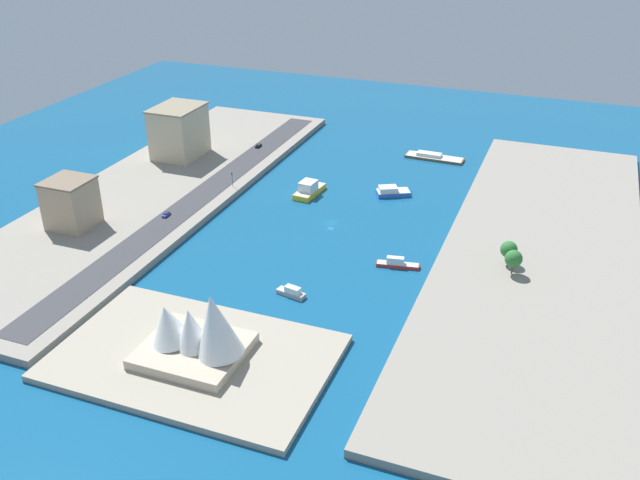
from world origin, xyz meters
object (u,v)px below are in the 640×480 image
(catamaran_blue, at_px, (392,192))
(yacht_sleek_gray, at_px, (291,292))
(tugboat_red, at_px, (397,263))
(office_block_beige, at_px, (179,131))
(ferry_yellow_fast, at_px, (309,189))
(traffic_light_waterfront, at_px, (232,177))
(barge_flat_brown, at_px, (433,157))
(suv_black, at_px, (258,146))
(hatchback_blue, at_px, (166,214))
(opera_landmark, at_px, (196,332))
(apartment_midrise_tan, at_px, (71,203))

(catamaran_blue, distance_m, yacht_sleek_gray, 93.46)
(tugboat_red, height_order, office_block_beige, office_block_beige)
(ferry_yellow_fast, distance_m, traffic_light_waterfront, 34.65)
(barge_flat_brown, bearing_deg, office_block_beige, 22.07)
(catamaran_blue, relative_size, suv_black, 3.37)
(ferry_yellow_fast, bearing_deg, office_block_beige, -12.04)
(yacht_sleek_gray, bearing_deg, tugboat_red, -131.39)
(barge_flat_brown, distance_m, ferry_yellow_fast, 75.71)
(yacht_sleek_gray, relative_size, hatchback_blue, 2.55)
(yacht_sleek_gray, xyz_separation_m, traffic_light_waterfront, (58.63, -70.73, 5.66))
(ferry_yellow_fast, relative_size, hatchback_blue, 4.50)
(yacht_sleek_gray, bearing_deg, catamaran_blue, -95.41)
(traffic_light_waterfront, relative_size, opera_landmark, 0.21)
(barge_flat_brown, xyz_separation_m, hatchback_blue, (85.42, 110.28, 2.59))
(hatchback_blue, bearing_deg, barge_flat_brown, -127.76)
(apartment_midrise_tan, bearing_deg, opera_landmark, 147.64)
(ferry_yellow_fast, bearing_deg, apartment_midrise_tan, 42.60)
(office_block_beige, bearing_deg, traffic_light_waterfront, 148.45)
(ferry_yellow_fast, bearing_deg, barge_flat_brown, -123.40)
(tugboat_red, distance_m, hatchback_blue, 97.57)
(traffic_light_waterfront, bearing_deg, ferry_yellow_fast, -163.45)
(barge_flat_brown, relative_size, opera_landmark, 0.98)
(tugboat_red, bearing_deg, traffic_light_waterfront, -24.16)
(hatchback_blue, xyz_separation_m, opera_landmark, (-58.57, 75.96, 6.75))
(apartment_midrise_tan, bearing_deg, barge_flat_brown, -131.35)
(yacht_sleek_gray, distance_m, traffic_light_waterfront, 92.05)
(tugboat_red, xyz_separation_m, barge_flat_brown, (12.11, -111.86, -0.30))
(tugboat_red, distance_m, barge_flat_brown, 112.52)
(ferry_yellow_fast, bearing_deg, yacht_sleek_gray, 107.72)
(office_block_beige, bearing_deg, yacht_sleek_gray, 136.19)
(office_block_beige, height_order, traffic_light_waterfront, office_block_beige)
(ferry_yellow_fast, height_order, hatchback_blue, ferry_yellow_fast)
(catamaran_blue, distance_m, barge_flat_brown, 51.18)
(barge_flat_brown, height_order, suv_black, suv_black)
(office_block_beige, relative_size, opera_landmark, 0.86)
(suv_black, distance_m, traffic_light_waterfront, 51.46)
(yacht_sleek_gray, distance_m, hatchback_blue, 77.12)
(opera_landmark, bearing_deg, catamaran_blue, -98.27)
(catamaran_blue, relative_size, ferry_yellow_fast, 0.79)
(barge_flat_brown, distance_m, office_block_beige, 126.51)
(traffic_light_waterfront, bearing_deg, suv_black, -77.42)
(apartment_midrise_tan, bearing_deg, suv_black, -105.11)
(office_block_beige, bearing_deg, catamaran_blue, 178.21)
(apartment_midrise_tan, relative_size, hatchback_blue, 4.25)
(catamaran_blue, relative_size, barge_flat_brown, 0.54)
(ferry_yellow_fast, xyz_separation_m, suv_black, (44.10, -40.33, 1.16))
(office_block_beige, distance_m, opera_landmark, 165.48)
(apartment_midrise_tan, bearing_deg, ferry_yellow_fast, -137.40)
(tugboat_red, xyz_separation_m, suv_black, (97.89, -89.00, 2.29))
(office_block_beige, xyz_separation_m, suv_black, (-30.72, -24.38, -11.57))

